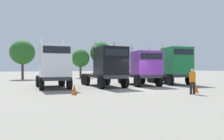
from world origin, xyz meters
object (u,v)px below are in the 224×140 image
semi_truck_white (54,66)px  traffic_cone_near (74,90)px  traffic_cone_mid (196,88)px  visitor_in_hivis (193,80)px  semi_truck_black (108,67)px  semi_truck_green (174,65)px  semi_truck_purple (143,68)px

semi_truck_white → traffic_cone_near: size_ratio=8.41×
semi_truck_white → traffic_cone_mid: semi_truck_white is taller
visitor_in_hivis → traffic_cone_mid: bearing=123.9°
semi_truck_black → traffic_cone_near: bearing=-43.7°
semi_truck_black → visitor_in_hivis: 7.92m
semi_truck_white → traffic_cone_mid: size_ratio=8.60×
semi_truck_black → visitor_in_hivis: bearing=24.0°
semi_truck_white → semi_truck_green: (12.44, -0.82, 0.11)m
semi_truck_black → semi_truck_purple: 3.85m
semi_truck_black → traffic_cone_near: semi_truck_black is taller
semi_truck_purple → traffic_cone_mid: semi_truck_purple is taller
semi_truck_purple → traffic_cone_mid: 6.82m
semi_truck_green → semi_truck_purple: bearing=-77.7°
traffic_cone_mid → semi_truck_white: bearing=138.7°
visitor_in_hivis → traffic_cone_mid: size_ratio=2.48×
semi_truck_black → traffic_cone_mid: size_ratio=9.66×
semi_truck_black → traffic_cone_mid: 7.85m
semi_truck_purple → traffic_cone_mid: bearing=10.7°
semi_truck_green → visitor_in_hivis: bearing=-21.7°
semi_truck_green → traffic_cone_mid: 7.91m
semi_truck_white → semi_truck_green: bearing=90.5°
semi_truck_black → visitor_in_hivis: (2.83, -7.34, -0.91)m
semi_truck_purple → semi_truck_green: semi_truck_green is taller
semi_truck_purple → traffic_cone_near: semi_truck_purple is taller
semi_truck_black → semi_truck_white: bearing=-97.3°
semi_truck_black → semi_truck_green: (7.79, 0.02, 0.15)m
semi_truck_black → semi_truck_purple: semi_truck_black is taller
semi_truck_purple → semi_truck_green: bearing=100.5°
semi_truck_white → traffic_cone_near: bearing=7.3°
semi_truck_white → visitor_in_hivis: 11.12m
semi_truck_green → visitor_in_hivis: size_ratio=3.93×
semi_truck_white → traffic_cone_near: semi_truck_white is taller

